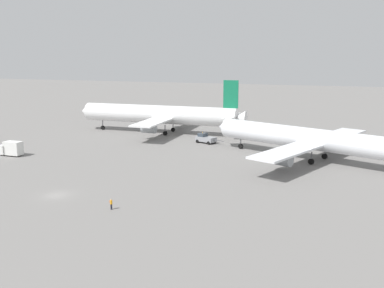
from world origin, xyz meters
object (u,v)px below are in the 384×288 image
object	(u,v)px
ground_crew_wing_walker_right	(111,204)
airliner_being_pushed	(308,139)
airliner_at_gate_left	(160,115)
pushback_tug	(206,138)
gse_catering_truck_tall	(11,148)

from	to	relation	value
ground_crew_wing_walker_right	airliner_being_pushed	bearing A→B (deg)	59.85
airliner_at_gate_left	ground_crew_wing_walker_right	distance (m)	69.26
airliner_at_gate_left	pushback_tug	bearing A→B (deg)	-29.44
pushback_tug	ground_crew_wing_walker_right	distance (m)	55.88
airliner_being_pushed	ground_crew_wing_walker_right	bearing A→B (deg)	-120.15
gse_catering_truck_tall	ground_crew_wing_walker_right	bearing A→B (deg)	-31.25
pushback_tug	airliner_at_gate_left	bearing A→B (deg)	150.56
airliner_being_pushed	pushback_tug	world-z (taller)	airliner_being_pushed
airliner_being_pushed	gse_catering_truck_tall	distance (m)	70.41
airliner_being_pushed	pushback_tug	bearing A→B (deg)	158.41
airliner_at_gate_left	pushback_tug	xyz separation A→B (m)	(18.06, -10.20, -4.49)
ground_crew_wing_walker_right	pushback_tug	bearing A→B (deg)	92.38
airliner_at_gate_left	airliner_being_pushed	bearing A→B (deg)	-24.78
airliner_at_gate_left	airliner_being_pushed	distance (m)	51.02
airliner_being_pushed	gse_catering_truck_tall	xyz separation A→B (m)	(-67.63, -19.34, -3.15)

